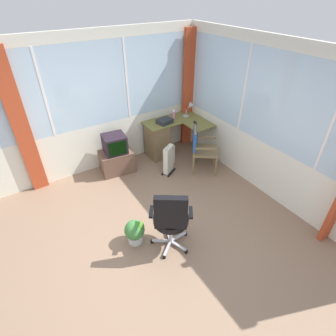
{
  "coord_description": "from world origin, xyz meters",
  "views": [
    {
      "loc": [
        -1.3,
        -2.32,
        3.21
      ],
      "look_at": [
        0.68,
        0.8,
        0.6
      ],
      "focal_mm": 28.48,
      "sensor_mm": 36.0,
      "label": 1
    }
  ],
  "objects_px": {
    "desk_lamp": "(191,108)",
    "office_chair": "(171,218)",
    "space_heater": "(169,159)",
    "wooden_armchair": "(199,145)",
    "paper_tray": "(165,121)",
    "spray_bottle": "(174,114)",
    "potted_plant": "(135,231)",
    "desk": "(160,138)",
    "tv_on_stand": "(116,156)",
    "tv_remote": "(195,123)"
  },
  "relations": [
    {
      "from": "paper_tray",
      "to": "desk_lamp",
      "type": "bearing_deg",
      "value": -1.06
    },
    {
      "from": "desk_lamp",
      "to": "potted_plant",
      "type": "relative_size",
      "value": 0.82
    },
    {
      "from": "tv_on_stand",
      "to": "potted_plant",
      "type": "distance_m",
      "value": 1.92
    },
    {
      "from": "desk",
      "to": "wooden_armchair",
      "type": "xyz_separation_m",
      "value": [
        0.37,
        -0.88,
        0.16
      ]
    },
    {
      "from": "desk",
      "to": "wooden_armchair",
      "type": "distance_m",
      "value": 0.96
    },
    {
      "from": "potted_plant",
      "to": "office_chair",
      "type": "bearing_deg",
      "value": -44.96
    },
    {
      "from": "paper_tray",
      "to": "space_heater",
      "type": "distance_m",
      "value": 0.84
    },
    {
      "from": "office_chair",
      "to": "tv_on_stand",
      "type": "relative_size",
      "value": 1.31
    },
    {
      "from": "desk",
      "to": "potted_plant",
      "type": "relative_size",
      "value": 3.13
    },
    {
      "from": "potted_plant",
      "to": "desk",
      "type": "bearing_deg",
      "value": 50.4
    },
    {
      "from": "office_chair",
      "to": "space_heater",
      "type": "distance_m",
      "value": 1.93
    },
    {
      "from": "desk_lamp",
      "to": "spray_bottle",
      "type": "distance_m",
      "value": 0.39
    },
    {
      "from": "desk_lamp",
      "to": "office_chair",
      "type": "relative_size",
      "value": 0.3
    },
    {
      "from": "desk_lamp",
      "to": "tv_remote",
      "type": "bearing_deg",
      "value": -109.92
    },
    {
      "from": "desk",
      "to": "space_heater",
      "type": "distance_m",
      "value": 0.67
    },
    {
      "from": "desk_lamp",
      "to": "paper_tray",
      "type": "bearing_deg",
      "value": 178.94
    },
    {
      "from": "paper_tray",
      "to": "space_heater",
      "type": "xyz_separation_m",
      "value": [
        -0.27,
        -0.6,
        -0.52
      ]
    },
    {
      "from": "paper_tray",
      "to": "wooden_armchair",
      "type": "height_order",
      "value": "wooden_armchair"
    },
    {
      "from": "paper_tray",
      "to": "tv_on_stand",
      "type": "height_order",
      "value": "paper_tray"
    },
    {
      "from": "desk",
      "to": "potted_plant",
      "type": "height_order",
      "value": "desk"
    },
    {
      "from": "desk_lamp",
      "to": "desk",
      "type": "bearing_deg",
      "value": 176.02
    },
    {
      "from": "desk_lamp",
      "to": "spray_bottle",
      "type": "xyz_separation_m",
      "value": [
        -0.36,
        0.12,
        -0.1
      ]
    },
    {
      "from": "tv_remote",
      "to": "wooden_armchair",
      "type": "bearing_deg",
      "value": -93.57
    },
    {
      "from": "wooden_armchair",
      "to": "potted_plant",
      "type": "height_order",
      "value": "wooden_armchair"
    },
    {
      "from": "desk",
      "to": "desk_lamp",
      "type": "distance_m",
      "value": 0.93
    },
    {
      "from": "tv_remote",
      "to": "tv_on_stand",
      "type": "xyz_separation_m",
      "value": [
        -1.67,
        0.35,
        -0.43
      ]
    },
    {
      "from": "paper_tray",
      "to": "spray_bottle",
      "type": "bearing_deg",
      "value": 19.91
    },
    {
      "from": "tv_remote",
      "to": "space_heater",
      "type": "height_order",
      "value": "tv_remote"
    },
    {
      "from": "tv_remote",
      "to": "tv_on_stand",
      "type": "distance_m",
      "value": 1.76
    },
    {
      "from": "desk",
      "to": "office_chair",
      "type": "relative_size",
      "value": 1.16
    },
    {
      "from": "desk_lamp",
      "to": "paper_tray",
      "type": "xyz_separation_m",
      "value": [
        -0.65,
        0.01,
        -0.16
      ]
    },
    {
      "from": "desk_lamp",
      "to": "potted_plant",
      "type": "bearing_deg",
      "value": -141.55
    },
    {
      "from": "wooden_armchair",
      "to": "tv_on_stand",
      "type": "distance_m",
      "value": 1.66
    },
    {
      "from": "desk",
      "to": "tv_remote",
      "type": "distance_m",
      "value": 0.82
    },
    {
      "from": "desk_lamp",
      "to": "tv_remote",
      "type": "xyz_separation_m",
      "value": [
        -0.12,
        -0.34,
        -0.19
      ]
    },
    {
      "from": "wooden_armchair",
      "to": "spray_bottle",
      "type": "bearing_deg",
      "value": 88.79
    },
    {
      "from": "spray_bottle",
      "to": "paper_tray",
      "type": "bearing_deg",
      "value": -160.09
    },
    {
      "from": "desk",
      "to": "space_heater",
      "type": "relative_size",
      "value": 2.06
    },
    {
      "from": "office_chair",
      "to": "tv_remote",
      "type": "bearing_deg",
      "value": 45.91
    },
    {
      "from": "desk",
      "to": "paper_tray",
      "type": "height_order",
      "value": "paper_tray"
    },
    {
      "from": "space_heater",
      "to": "desk_lamp",
      "type": "bearing_deg",
      "value": 32.54
    },
    {
      "from": "wooden_armchair",
      "to": "space_heater",
      "type": "bearing_deg",
      "value": 156.66
    },
    {
      "from": "desk",
      "to": "wooden_armchair",
      "type": "relative_size",
      "value": 1.34
    },
    {
      "from": "wooden_armchair",
      "to": "space_heater",
      "type": "distance_m",
      "value": 0.66
    },
    {
      "from": "tv_remote",
      "to": "potted_plant",
      "type": "height_order",
      "value": "tv_remote"
    },
    {
      "from": "paper_tray",
      "to": "office_chair",
      "type": "relative_size",
      "value": 0.28
    },
    {
      "from": "space_heater",
      "to": "office_chair",
      "type": "bearing_deg",
      "value": -121.96
    },
    {
      "from": "spray_bottle",
      "to": "desk_lamp",
      "type": "bearing_deg",
      "value": -18.33
    },
    {
      "from": "potted_plant",
      "to": "wooden_armchair",
      "type": "bearing_deg",
      "value": 27.56
    },
    {
      "from": "tv_remote",
      "to": "wooden_armchair",
      "type": "height_order",
      "value": "wooden_armchair"
    }
  ]
}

